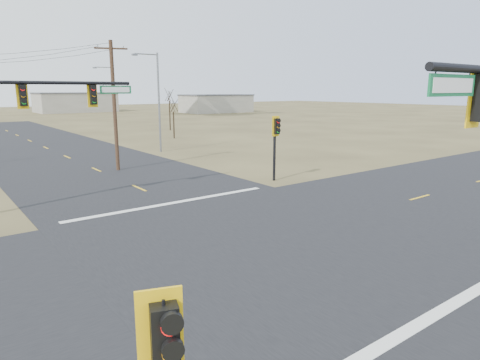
{
  "coord_description": "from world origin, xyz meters",
  "views": [
    {
      "loc": [
        -10.76,
        -12.87,
        6.15
      ],
      "look_at": [
        -0.3,
        1.0,
        2.46
      ],
      "focal_mm": 32.0,
      "sensor_mm": 36.0,
      "label": 1
    }
  ],
  "objects_px": {
    "bare_tree_d": "(169,95)",
    "streetlight_b": "(111,96)",
    "pedestal_signal_ne": "(276,134)",
    "mast_arm_far": "(24,110)",
    "utility_pole_near": "(114,105)",
    "streetlight_a": "(157,97)",
    "bare_tree_c": "(173,105)"
  },
  "relations": [
    {
      "from": "pedestal_signal_ne",
      "to": "utility_pole_near",
      "type": "height_order",
      "value": "utility_pole_near"
    },
    {
      "from": "bare_tree_d",
      "to": "streetlight_a",
      "type": "bearing_deg",
      "value": -120.67
    },
    {
      "from": "bare_tree_c",
      "to": "streetlight_a",
      "type": "bearing_deg",
      "value": -125.56
    },
    {
      "from": "mast_arm_far",
      "to": "pedestal_signal_ne",
      "type": "height_order",
      "value": "mast_arm_far"
    },
    {
      "from": "streetlight_b",
      "to": "bare_tree_d",
      "type": "xyz_separation_m",
      "value": [
        8.94,
        -0.2,
        0.14
      ]
    },
    {
      "from": "bare_tree_c",
      "to": "bare_tree_d",
      "type": "height_order",
      "value": "bare_tree_d"
    },
    {
      "from": "bare_tree_d",
      "to": "streetlight_b",
      "type": "bearing_deg",
      "value": 178.72
    },
    {
      "from": "utility_pole_near",
      "to": "streetlight_a",
      "type": "relative_size",
      "value": 1.01
    },
    {
      "from": "pedestal_signal_ne",
      "to": "bare_tree_c",
      "type": "relative_size",
      "value": 0.82
    },
    {
      "from": "utility_pole_near",
      "to": "bare_tree_c",
      "type": "relative_size",
      "value": 1.79
    },
    {
      "from": "pedestal_signal_ne",
      "to": "utility_pole_near",
      "type": "relative_size",
      "value": 0.46
    },
    {
      "from": "pedestal_signal_ne",
      "to": "streetlight_b",
      "type": "relative_size",
      "value": 0.48
    },
    {
      "from": "bare_tree_c",
      "to": "utility_pole_near",
      "type": "bearing_deg",
      "value": -129.66
    },
    {
      "from": "mast_arm_far",
      "to": "pedestal_signal_ne",
      "type": "bearing_deg",
      "value": -11.01
    },
    {
      "from": "mast_arm_far",
      "to": "bare_tree_d",
      "type": "height_order",
      "value": "mast_arm_far"
    },
    {
      "from": "streetlight_b",
      "to": "bare_tree_c",
      "type": "distance_m",
      "value": 11.33
    },
    {
      "from": "streetlight_b",
      "to": "pedestal_signal_ne",
      "type": "bearing_deg",
      "value": -90.85
    },
    {
      "from": "pedestal_signal_ne",
      "to": "streetlight_a",
      "type": "height_order",
      "value": "streetlight_a"
    },
    {
      "from": "streetlight_a",
      "to": "streetlight_b",
      "type": "distance_m",
      "value": 20.7
    },
    {
      "from": "streetlight_a",
      "to": "pedestal_signal_ne",
      "type": "bearing_deg",
      "value": -99.68
    },
    {
      "from": "utility_pole_near",
      "to": "pedestal_signal_ne",
      "type": "bearing_deg",
      "value": -55.26
    },
    {
      "from": "pedestal_signal_ne",
      "to": "bare_tree_d",
      "type": "relative_size",
      "value": 0.67
    },
    {
      "from": "mast_arm_far",
      "to": "bare_tree_c",
      "type": "bearing_deg",
      "value": 46.9
    },
    {
      "from": "mast_arm_far",
      "to": "bare_tree_c",
      "type": "xyz_separation_m",
      "value": [
        21.81,
        24.93,
        -0.87
      ]
    },
    {
      "from": "pedestal_signal_ne",
      "to": "utility_pole_near",
      "type": "bearing_deg",
      "value": 134.73
    },
    {
      "from": "pedestal_signal_ne",
      "to": "streetlight_b",
      "type": "height_order",
      "value": "streetlight_b"
    },
    {
      "from": "mast_arm_far",
      "to": "utility_pole_near",
      "type": "relative_size",
      "value": 0.91
    },
    {
      "from": "pedestal_signal_ne",
      "to": "bare_tree_c",
      "type": "height_order",
      "value": "bare_tree_c"
    },
    {
      "from": "streetlight_a",
      "to": "streetlight_b",
      "type": "relative_size",
      "value": 1.03
    },
    {
      "from": "bare_tree_d",
      "to": "pedestal_signal_ne",
      "type": "bearing_deg",
      "value": -107.54
    },
    {
      "from": "streetlight_b",
      "to": "bare_tree_c",
      "type": "height_order",
      "value": "streetlight_b"
    },
    {
      "from": "streetlight_b",
      "to": "bare_tree_d",
      "type": "bearing_deg",
      "value": 2.35
    }
  ]
}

